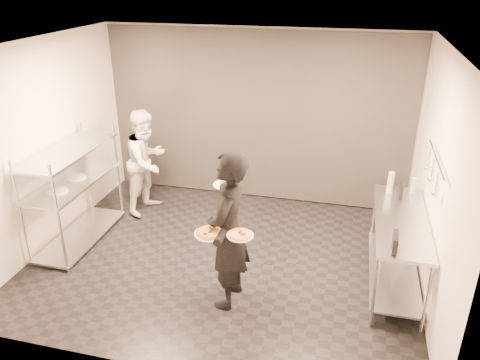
% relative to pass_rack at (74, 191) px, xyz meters
% --- Properties ---
extents(room_shell, '(5.00, 4.00, 2.80)m').
position_rel_pass_rack_xyz_m(room_shell, '(2.15, 1.18, 0.63)').
color(room_shell, black).
rests_on(room_shell, ground).
extents(pass_rack, '(0.60, 1.60, 1.50)m').
position_rel_pass_rack_xyz_m(pass_rack, '(0.00, 0.00, 0.00)').
color(pass_rack, '#B8BAC0').
rests_on(pass_rack, ground).
extents(prep_counter, '(0.60, 1.80, 0.92)m').
position_rel_pass_rack_xyz_m(prep_counter, '(4.33, 0.00, -0.14)').
color(prep_counter, '#B8BAC0').
rests_on(prep_counter, ground).
extents(utensil_rail, '(0.07, 1.20, 0.31)m').
position_rel_pass_rack_xyz_m(utensil_rail, '(4.58, 0.00, 0.78)').
color(utensil_rail, '#B8BAC0').
rests_on(utensil_rail, room_shell).
extents(waiter, '(0.48, 0.70, 1.88)m').
position_rel_pass_rack_xyz_m(waiter, '(2.45, -0.80, 0.17)').
color(waiter, black).
rests_on(waiter, ground).
extents(chef, '(0.81, 0.94, 1.66)m').
position_rel_pass_rack_xyz_m(chef, '(0.60, 1.10, 0.06)').
color(chef, silver).
rests_on(chef, ground).
extents(pizza_plate_near, '(0.33, 0.33, 0.05)m').
position_rel_pass_rack_xyz_m(pizza_plate_near, '(2.30, -1.02, 0.25)').
color(pizza_plate_near, white).
rests_on(pizza_plate_near, waiter).
extents(pizza_plate_far, '(0.29, 0.29, 0.05)m').
position_rel_pass_rack_xyz_m(pizza_plate_far, '(2.63, -0.99, 0.26)').
color(pizza_plate_far, white).
rests_on(pizza_plate_far, waiter).
extents(salad_plate, '(0.29, 0.29, 0.07)m').
position_rel_pass_rack_xyz_m(salad_plate, '(2.34, -0.51, 0.61)').
color(salad_plate, white).
rests_on(salad_plate, waiter).
extents(pos_monitor, '(0.06, 0.25, 0.18)m').
position_rel_pass_rack_xyz_m(pos_monitor, '(4.21, -0.72, 0.24)').
color(pos_monitor, black).
rests_on(pos_monitor, prep_counter).
extents(bottle_green, '(0.08, 0.08, 0.28)m').
position_rel_pass_rack_xyz_m(bottle_green, '(4.21, 0.69, 0.29)').
color(bottle_green, gray).
rests_on(bottle_green, prep_counter).
extents(bottle_clear, '(0.06, 0.06, 0.21)m').
position_rel_pass_rack_xyz_m(bottle_clear, '(4.51, 0.76, 0.25)').
color(bottle_clear, gray).
rests_on(bottle_clear, prep_counter).
extents(bottle_dark, '(0.07, 0.07, 0.23)m').
position_rel_pass_rack_xyz_m(bottle_dark, '(4.33, 0.51, 0.27)').
color(bottle_dark, black).
rests_on(bottle_dark, prep_counter).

